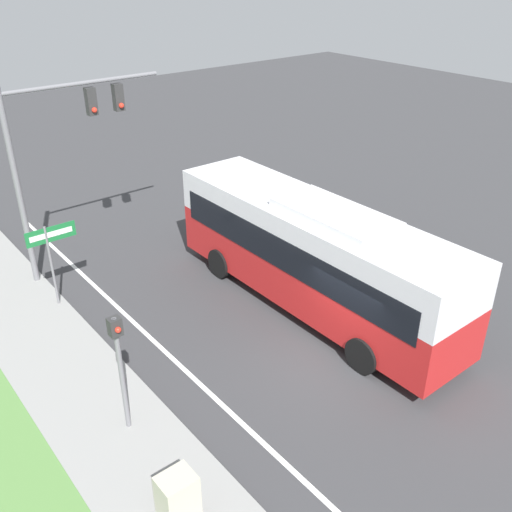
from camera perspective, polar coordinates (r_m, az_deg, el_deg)
The scene contains 8 objects.
ground_plane at distance 16.65m, azimuth 8.05°, elevation -10.27°, with size 80.00×80.00×0.00m, color #38383A.
sidewalk at distance 13.85m, azimuth -11.22°, elevation -20.08°, with size 2.80×80.00×0.12m.
lane_divider_near at distance 14.80m, azimuth -2.05°, elevation -15.82°, with size 0.14×30.00×0.01m.
bus at distance 17.91m, azimuth 5.69°, elevation 0.57°, with size 2.73×10.78×3.67m.
signal_gantry at distance 20.08m, azimuth -19.11°, elevation 10.73°, with size 5.46×0.41×6.76m.
pedestrian_signal at distance 13.41m, azimuth -13.51°, elevation -9.80°, with size 0.28×0.34×3.25m.
street_sign at distance 18.87m, azimuth -19.78°, elevation 0.71°, with size 1.58×0.08×2.87m.
utility_cabinet at distance 12.28m, azimuth -7.81°, elevation -23.06°, with size 0.73×0.60×1.27m.
Camera 1 is at (-9.87, -8.59, 10.29)m, focal length 40.00 mm.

